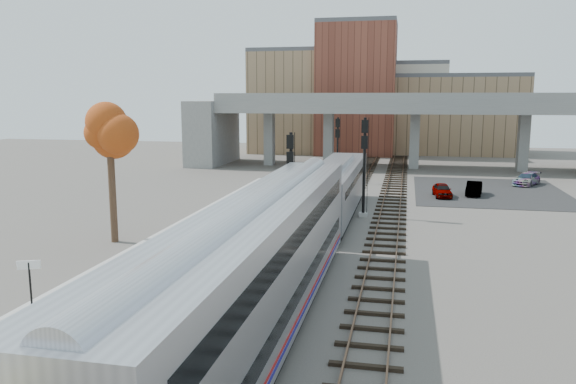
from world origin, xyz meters
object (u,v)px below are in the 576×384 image
at_px(coach, 261,267).
at_px(signal_mast_mid, 364,167).
at_px(locomotive, 337,187).
at_px(car_c, 527,179).
at_px(signal_mast_far, 337,151).
at_px(signal_mast_near, 291,187).
at_px(car_a, 442,190).
at_px(tree, 109,135).
at_px(car_b, 474,189).

height_order(coach, signal_mast_mid, signal_mast_mid).
bearing_deg(locomotive, car_c, 48.01).
height_order(coach, signal_mast_far, signal_mast_far).
distance_m(signal_mast_near, signal_mast_far, 24.41).
distance_m(signal_mast_near, car_a, 20.45).
distance_m(signal_mast_far, tree, 29.95).
xyz_separation_m(coach, signal_mast_far, (-2.10, 39.89, 0.61)).
xyz_separation_m(tree, car_b, (23.98, 22.28, -6.06)).
height_order(signal_mast_near, car_b, signal_mast_near).
height_order(signal_mast_mid, signal_mast_far, signal_mast_mid).
distance_m(signal_mast_mid, car_c, 24.54).
bearing_deg(coach, signal_mast_far, 93.01).
xyz_separation_m(coach, car_b, (11.29, 34.36, -2.13)).
bearing_deg(signal_mast_near, car_b, 54.66).
xyz_separation_m(signal_mast_near, car_b, (13.39, 18.88, -2.66)).
height_order(signal_mast_near, car_c, signal_mast_near).
xyz_separation_m(coach, car_c, (17.28, 41.81, -2.13)).
bearing_deg(car_c, signal_mast_far, -145.13).
relative_size(coach, car_c, 5.76).
bearing_deg(signal_mast_far, signal_mast_near, -90.00).
xyz_separation_m(signal_mast_far, tree, (-10.59, -27.81, 3.32)).
xyz_separation_m(car_a, car_c, (8.92, 8.96, 0.01)).
bearing_deg(signal_mast_near, signal_mast_mid, 60.97).
bearing_deg(coach, tree, 136.43).
bearing_deg(locomotive, car_b, 46.15).
relative_size(coach, signal_mast_near, 3.68).
xyz_separation_m(signal_mast_far, car_c, (19.38, 1.92, -2.73)).
bearing_deg(car_a, tree, -140.94).
relative_size(signal_mast_near, signal_mast_mid, 0.91).
relative_size(locomotive, tree, 2.10).
xyz_separation_m(signal_mast_far, car_b, (13.39, -5.53, -2.74)).
distance_m(signal_mast_near, signal_mast_mid, 8.46).
height_order(locomotive, car_c, locomotive).
relative_size(signal_mast_far, car_b, 1.83).
bearing_deg(car_b, signal_mast_far, 166.76).
bearing_deg(car_a, signal_mast_far, 140.51).
height_order(car_a, car_c, car_c).
relative_size(tree, car_a, 2.49).
bearing_deg(locomotive, coach, -90.00).
xyz_separation_m(signal_mast_near, car_a, (10.46, 17.37, -2.66)).
relative_size(tree, car_b, 2.40).
height_order(coach, car_c, coach).
bearing_deg(signal_mast_near, locomotive, 73.59).
distance_m(coach, tree, 17.95).
bearing_deg(car_a, car_b, 21.69).
distance_m(signal_mast_far, car_a, 12.90).
xyz_separation_m(signal_mast_mid, tree, (-14.69, -10.79, 2.92)).
height_order(locomotive, car_b, locomotive).
height_order(tree, car_c, tree).
bearing_deg(car_c, car_b, -99.61).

